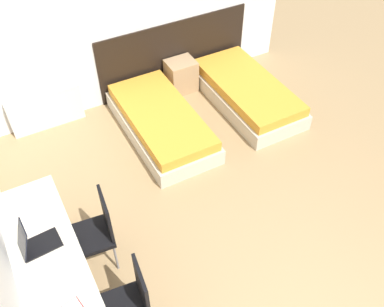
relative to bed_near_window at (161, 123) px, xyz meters
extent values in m
cube|color=white|center=(-0.09, 1.01, 1.17)|extent=(5.24, 0.05, 2.70)
cube|color=black|center=(0.70, 0.97, 0.34)|extent=(2.42, 0.03, 1.04)
cube|color=beige|center=(0.00, 0.00, -0.07)|extent=(0.91, 1.88, 0.23)
cube|color=gold|center=(0.00, 0.00, 0.12)|extent=(0.83, 1.80, 0.14)
cube|color=beige|center=(1.41, 0.00, -0.07)|extent=(0.91, 1.88, 0.23)
cube|color=gold|center=(1.41, 0.00, 0.12)|extent=(0.83, 1.80, 0.14)
cube|color=tan|center=(0.70, 0.76, 0.07)|extent=(0.43, 0.35, 0.50)
cube|color=silver|center=(-1.33, 0.89, 0.10)|extent=(1.00, 0.12, 0.57)
cube|color=beige|center=(-1.91, -1.93, 0.54)|extent=(0.59, 2.28, 0.04)
cube|color=beige|center=(-1.91, -0.80, 0.17)|extent=(0.53, 0.04, 0.70)
cube|color=black|center=(-1.47, -1.50, 0.27)|extent=(0.45, 0.45, 0.05)
cube|color=black|center=(-1.29, -1.52, 0.54)|extent=(0.07, 0.37, 0.49)
cylinder|color=slate|center=(-1.67, -1.66, 0.03)|extent=(0.02, 0.02, 0.42)
cylinder|color=slate|center=(-1.63, -1.31, 0.03)|extent=(0.02, 0.02, 0.42)
cylinder|color=slate|center=(-1.32, -1.70, 0.03)|extent=(0.02, 0.02, 0.42)
cylinder|color=slate|center=(-1.28, -1.35, 0.03)|extent=(0.02, 0.02, 0.42)
cube|color=black|center=(-1.29, -2.38, 0.54)|extent=(0.07, 0.37, 0.49)
cylinder|color=slate|center=(-1.28, -2.20, 0.03)|extent=(0.02, 0.02, 0.42)
cube|color=black|center=(-1.92, -1.58, 0.57)|extent=(0.36, 0.25, 0.02)
cube|color=black|center=(-2.04, -1.59, 0.74)|extent=(0.13, 0.23, 0.33)
camera|label=1|loc=(-1.74, -4.09, 3.87)|focal=40.00mm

